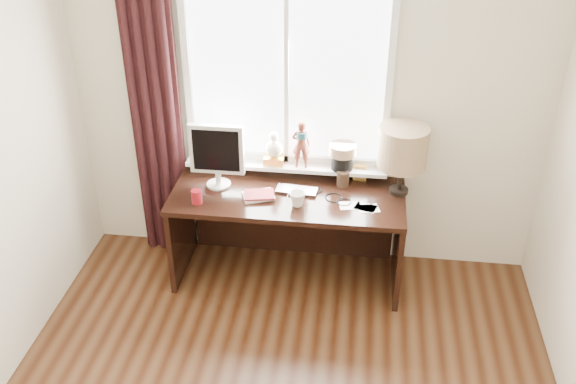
# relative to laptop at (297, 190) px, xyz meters

# --- Properties ---
(wall_back) EXTENTS (3.50, 0.00, 2.60)m
(wall_back) POSITION_rel_laptop_xyz_m (0.04, 0.33, 0.54)
(wall_back) COLOR beige
(wall_back) RESTS_ON ground
(laptop) EXTENTS (0.32, 0.22, 0.02)m
(laptop) POSITION_rel_laptop_xyz_m (0.00, 0.00, 0.00)
(laptop) COLOR silver
(laptop) RESTS_ON desk
(mug) EXTENTS (0.15, 0.15, 0.11)m
(mug) POSITION_rel_laptop_xyz_m (0.02, -0.18, 0.04)
(mug) COLOR white
(mug) RESTS_ON desk
(red_cup) EXTENTS (0.08, 0.08, 0.10)m
(red_cup) POSITION_rel_laptop_xyz_m (-0.69, -0.24, 0.04)
(red_cup) COLOR maroon
(red_cup) RESTS_ON desk
(window) EXTENTS (1.52, 0.22, 1.40)m
(window) POSITION_rel_laptop_xyz_m (-0.12, 0.28, 0.54)
(window) COLOR white
(window) RESTS_ON ground
(curtain) EXTENTS (0.38, 0.09, 2.25)m
(curtain) POSITION_rel_laptop_xyz_m (-1.10, 0.23, 0.35)
(curtain) COLOR black
(curtain) RESTS_ON floor
(desk) EXTENTS (1.70, 0.70, 0.75)m
(desk) POSITION_rel_laptop_xyz_m (-0.06, 0.05, -0.26)
(desk) COLOR black
(desk) RESTS_ON floor
(monitor) EXTENTS (0.40, 0.18, 0.49)m
(monitor) POSITION_rel_laptop_xyz_m (-0.59, 0.02, 0.27)
(monitor) COLOR beige
(monitor) RESTS_ON desk
(notebook_stack) EXTENTS (0.26, 0.23, 0.03)m
(notebook_stack) POSITION_rel_laptop_xyz_m (-0.27, -0.11, 0.00)
(notebook_stack) COLOR beige
(notebook_stack) RESTS_ON desk
(brush_holder) EXTENTS (0.09, 0.09, 0.25)m
(brush_holder) POSITION_rel_laptop_xyz_m (0.33, 0.13, 0.05)
(brush_holder) COLOR black
(brush_holder) RESTS_ON desk
(icon_frame) EXTENTS (0.10, 0.03, 0.13)m
(icon_frame) POSITION_rel_laptop_xyz_m (0.45, 0.23, 0.05)
(icon_frame) COLOR gold
(icon_frame) RESTS_ON desk
(table_lamp) EXTENTS (0.35, 0.35, 0.52)m
(table_lamp) POSITION_rel_laptop_xyz_m (0.74, 0.09, 0.35)
(table_lamp) COLOR black
(table_lamp) RESTS_ON desk
(loose_papers) EXTENTS (0.30, 0.17, 0.00)m
(loose_papers) POSITION_rel_laptop_xyz_m (0.47, -0.16, -0.01)
(loose_papers) COLOR white
(loose_papers) RESTS_ON desk
(desk_cables) EXTENTS (0.35, 0.27, 0.01)m
(desk_cables) POSITION_rel_laptop_xyz_m (0.26, -0.05, -0.01)
(desk_cables) COLOR black
(desk_cables) RESTS_ON desk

